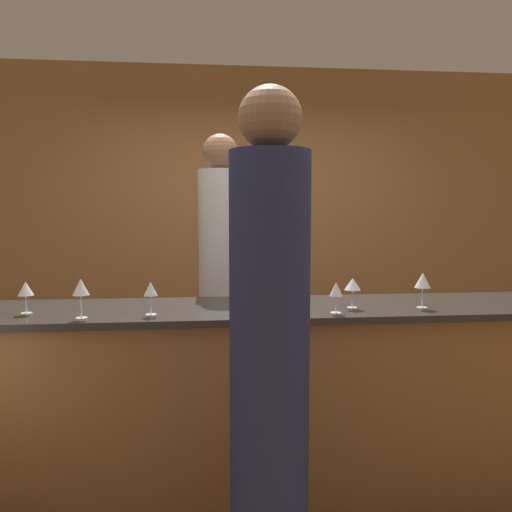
% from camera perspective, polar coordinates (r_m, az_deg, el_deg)
% --- Properties ---
extents(ground_plane, '(14.00, 14.00, 0.00)m').
position_cam_1_polar(ground_plane, '(2.96, 2.62, -26.24)').
color(ground_plane, brown).
extents(back_wall, '(8.00, 0.06, 2.80)m').
position_cam_1_polar(back_wall, '(4.46, -0.93, 3.25)').
color(back_wall, olive).
rests_on(back_wall, ground_plane).
extents(bar_counter, '(3.39, 0.63, 1.06)m').
position_cam_1_polar(bar_counter, '(2.72, 2.67, -16.65)').
color(bar_counter, brown).
rests_on(bar_counter, ground_plane).
extents(bartender, '(0.28, 0.28, 2.03)m').
position_cam_1_polar(bartender, '(3.24, -4.01, -4.98)').
color(bartender, '#B2B2B7').
rests_on(bartender, ground_plane).
extents(guest_1, '(0.29, 0.29, 1.97)m').
position_cam_1_polar(guest_1, '(1.85, 1.55, -13.67)').
color(guest_1, '#1E234C').
rests_on(guest_1, ground_plane).
extents(wine_glass_0, '(0.06, 0.06, 0.15)m').
position_cam_1_polar(wine_glass_0, '(2.39, 9.13, -3.90)').
color(wine_glass_0, silver).
rests_on(wine_glass_0, bar_counter).
extents(wine_glass_1, '(0.08, 0.08, 0.18)m').
position_cam_1_polar(wine_glass_1, '(2.63, 18.51, -2.73)').
color(wine_glass_1, silver).
rests_on(wine_glass_1, bar_counter).
extents(wine_glass_2, '(0.07, 0.07, 0.15)m').
position_cam_1_polar(wine_glass_2, '(2.60, -24.84, -3.50)').
color(wine_glass_2, silver).
rests_on(wine_glass_2, bar_counter).
extents(wine_glass_3, '(0.08, 0.08, 0.15)m').
position_cam_1_polar(wine_glass_3, '(2.54, 10.97, -3.26)').
color(wine_glass_3, silver).
rests_on(wine_glass_3, bar_counter).
extents(wine_glass_4, '(0.06, 0.06, 0.16)m').
position_cam_1_polar(wine_glass_4, '(2.37, -11.96, -3.84)').
color(wine_glass_4, silver).
rests_on(wine_glass_4, bar_counter).
extents(wine_glass_5, '(0.07, 0.07, 0.18)m').
position_cam_1_polar(wine_glass_5, '(2.38, -19.39, -3.47)').
color(wine_glass_5, silver).
rests_on(wine_glass_5, bar_counter).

